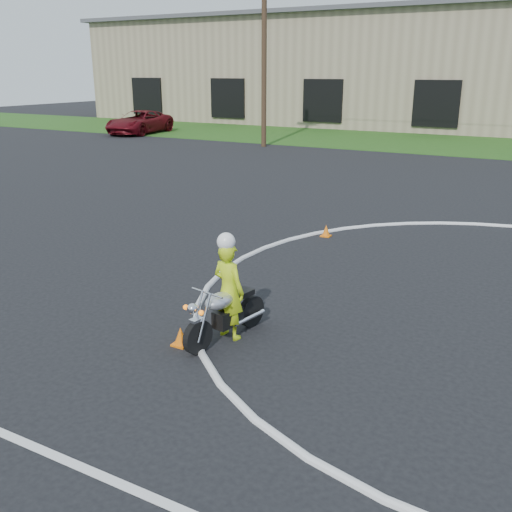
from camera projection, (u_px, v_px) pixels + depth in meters
The scene contains 4 objects.
primary_motorcycle at pixel (224, 313), 8.90m from camera, with size 0.70×1.77×0.94m.
rider_primary_grp at pixel (229, 288), 8.89m from camera, with size 0.64×0.48×1.74m.
pickup_grp at pixel (139, 122), 38.38m from camera, with size 3.11×5.69×1.51m.
warehouse at pixel (338, 69), 47.94m from camera, with size 41.00×17.00×8.30m.
Camera 1 is at (0.16, -7.58, 4.06)m, focal length 40.00 mm.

